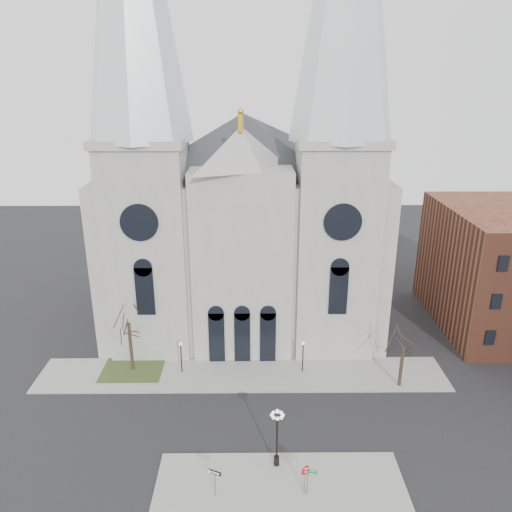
{
  "coord_description": "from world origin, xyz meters",
  "views": [
    {
      "loc": [
        1.02,
        -31.37,
        27.81
      ],
      "look_at": [
        1.34,
        8.0,
        13.61
      ],
      "focal_mm": 35.0,
      "sensor_mm": 36.0,
      "label": 1
    }
  ],
  "objects_px": {
    "stop_sign": "(305,473)",
    "globe_lamp": "(277,431)",
    "one_way_sign": "(215,478)",
    "street_name_sign": "(309,479)"
  },
  "relations": [
    {
      "from": "stop_sign",
      "to": "globe_lamp",
      "type": "bearing_deg",
      "value": 107.22
    },
    {
      "from": "one_way_sign",
      "to": "street_name_sign",
      "type": "distance_m",
      "value": 6.51
    },
    {
      "from": "street_name_sign",
      "to": "globe_lamp",
      "type": "bearing_deg",
      "value": 139.19
    },
    {
      "from": "one_way_sign",
      "to": "street_name_sign",
      "type": "xyz_separation_m",
      "value": [
        6.5,
        0.07,
        -0.23
      ]
    },
    {
      "from": "street_name_sign",
      "to": "stop_sign",
      "type": "bearing_deg",
      "value": -176.85
    },
    {
      "from": "one_way_sign",
      "to": "street_name_sign",
      "type": "height_order",
      "value": "one_way_sign"
    },
    {
      "from": "stop_sign",
      "to": "globe_lamp",
      "type": "relative_size",
      "value": 0.5
    },
    {
      "from": "one_way_sign",
      "to": "street_name_sign",
      "type": "bearing_deg",
      "value": 24.75
    },
    {
      "from": "stop_sign",
      "to": "street_name_sign",
      "type": "relative_size",
      "value": 1.13
    },
    {
      "from": "globe_lamp",
      "to": "one_way_sign",
      "type": "height_order",
      "value": "globe_lamp"
    }
  ]
}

